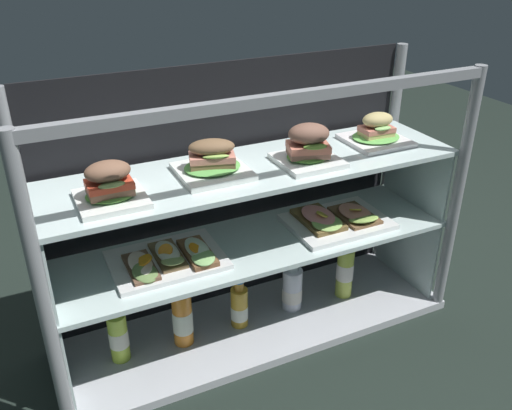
{
  "coord_description": "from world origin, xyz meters",
  "views": [
    {
      "loc": [
        -0.66,
        -1.38,
        1.28
      ],
      "look_at": [
        0.0,
        0.0,
        0.49
      ],
      "focal_mm": 38.37,
      "sensor_mm": 36.0,
      "label": 1
    }
  ],
  "objects_px": {
    "juice_bottle_front_right_end": "(182,317)",
    "juice_bottle_back_right": "(345,271)",
    "plated_roll_sandwich_far_left": "(376,133)",
    "juice_bottle_front_second": "(118,336)",
    "juice_bottle_tucked_behind": "(292,289)",
    "plated_roll_sandwich_mid_left": "(308,148)",
    "plated_roll_sandwich_left_of_center": "(212,162)",
    "plated_roll_sandwich_near_left_corner": "(110,186)",
    "open_sandwich_tray_mid_right": "(336,219)",
    "juice_bottle_near_post": "(239,307)",
    "open_sandwich_tray_far_right": "(169,259)"
  },
  "relations": [
    {
      "from": "juice_bottle_front_right_end",
      "to": "juice_bottle_back_right",
      "type": "height_order",
      "value": "juice_bottle_front_right_end"
    },
    {
      "from": "plated_roll_sandwich_far_left",
      "to": "juice_bottle_back_right",
      "type": "relative_size",
      "value": 0.79
    },
    {
      "from": "juice_bottle_front_second",
      "to": "juice_bottle_tucked_behind",
      "type": "relative_size",
      "value": 1.05
    },
    {
      "from": "plated_roll_sandwich_mid_left",
      "to": "juice_bottle_tucked_behind",
      "type": "bearing_deg",
      "value": 91.48
    },
    {
      "from": "plated_roll_sandwich_left_of_center",
      "to": "plated_roll_sandwich_far_left",
      "type": "bearing_deg",
      "value": 0.84
    },
    {
      "from": "plated_roll_sandwich_near_left_corner",
      "to": "juice_bottle_front_right_end",
      "type": "height_order",
      "value": "plated_roll_sandwich_near_left_corner"
    },
    {
      "from": "plated_roll_sandwich_near_left_corner",
      "to": "juice_bottle_front_second",
      "type": "distance_m",
      "value": 0.55
    },
    {
      "from": "plated_roll_sandwich_left_of_center",
      "to": "open_sandwich_tray_mid_right",
      "type": "distance_m",
      "value": 0.52
    },
    {
      "from": "plated_roll_sandwich_mid_left",
      "to": "plated_roll_sandwich_far_left",
      "type": "relative_size",
      "value": 0.94
    },
    {
      "from": "plated_roll_sandwich_left_of_center",
      "to": "juice_bottle_tucked_behind",
      "type": "bearing_deg",
      "value": 3.03
    },
    {
      "from": "plated_roll_sandwich_near_left_corner",
      "to": "plated_roll_sandwich_far_left",
      "type": "relative_size",
      "value": 0.91
    },
    {
      "from": "juice_bottle_back_right",
      "to": "juice_bottle_tucked_behind",
      "type": "bearing_deg",
      "value": 174.85
    },
    {
      "from": "plated_roll_sandwich_left_of_center",
      "to": "plated_roll_sandwich_mid_left",
      "type": "bearing_deg",
      "value": -9.08
    },
    {
      "from": "juice_bottle_front_right_end",
      "to": "juice_bottle_back_right",
      "type": "xyz_separation_m",
      "value": [
        0.63,
        -0.01,
        0.01
      ]
    },
    {
      "from": "juice_bottle_front_right_end",
      "to": "juice_bottle_back_right",
      "type": "bearing_deg",
      "value": -1.0
    },
    {
      "from": "juice_bottle_front_second",
      "to": "plated_roll_sandwich_far_left",
      "type": "bearing_deg",
      "value": -0.76
    },
    {
      "from": "juice_bottle_near_post",
      "to": "juice_bottle_tucked_behind",
      "type": "distance_m",
      "value": 0.21
    },
    {
      "from": "plated_roll_sandwich_mid_left",
      "to": "juice_bottle_front_right_end",
      "type": "bearing_deg",
      "value": 172.56
    },
    {
      "from": "open_sandwich_tray_mid_right",
      "to": "juice_bottle_tucked_behind",
      "type": "height_order",
      "value": "open_sandwich_tray_mid_right"
    },
    {
      "from": "juice_bottle_back_right",
      "to": "plated_roll_sandwich_far_left",
      "type": "bearing_deg",
      "value": 8.25
    },
    {
      "from": "plated_roll_sandwich_far_left",
      "to": "juice_bottle_tucked_behind",
      "type": "bearing_deg",
      "value": 178.67
    },
    {
      "from": "juice_bottle_front_right_end",
      "to": "open_sandwich_tray_far_right",
      "type": "bearing_deg",
      "value": -153.86
    },
    {
      "from": "juice_bottle_front_right_end",
      "to": "juice_bottle_tucked_behind",
      "type": "bearing_deg",
      "value": 1.13
    },
    {
      "from": "plated_roll_sandwich_near_left_corner",
      "to": "plated_roll_sandwich_mid_left",
      "type": "xyz_separation_m",
      "value": [
        0.6,
        0.0,
        0.01
      ]
    },
    {
      "from": "plated_roll_sandwich_mid_left",
      "to": "plated_roll_sandwich_near_left_corner",
      "type": "bearing_deg",
      "value": -179.65
    },
    {
      "from": "plated_roll_sandwich_near_left_corner",
      "to": "plated_roll_sandwich_mid_left",
      "type": "distance_m",
      "value": 0.6
    },
    {
      "from": "open_sandwich_tray_far_right",
      "to": "open_sandwich_tray_mid_right",
      "type": "bearing_deg",
      "value": -1.05
    },
    {
      "from": "plated_roll_sandwich_left_of_center",
      "to": "open_sandwich_tray_mid_right",
      "type": "bearing_deg",
      "value": -2.52
    },
    {
      "from": "juice_bottle_front_right_end",
      "to": "juice_bottle_tucked_behind",
      "type": "relative_size",
      "value": 1.23
    },
    {
      "from": "plated_roll_sandwich_mid_left",
      "to": "open_sandwich_tray_far_right",
      "type": "height_order",
      "value": "plated_roll_sandwich_mid_left"
    },
    {
      "from": "plated_roll_sandwich_near_left_corner",
      "to": "plated_roll_sandwich_far_left",
      "type": "distance_m",
      "value": 0.9
    },
    {
      "from": "open_sandwich_tray_mid_right",
      "to": "juice_bottle_near_post",
      "type": "bearing_deg",
      "value": 175.39
    },
    {
      "from": "plated_roll_sandwich_far_left",
      "to": "open_sandwich_tray_far_right",
      "type": "height_order",
      "value": "plated_roll_sandwich_far_left"
    },
    {
      "from": "plated_roll_sandwich_mid_left",
      "to": "plated_roll_sandwich_far_left",
      "type": "bearing_deg",
      "value": 10.66
    },
    {
      "from": "plated_roll_sandwich_far_left",
      "to": "juice_bottle_near_post",
      "type": "height_order",
      "value": "plated_roll_sandwich_far_left"
    },
    {
      "from": "plated_roll_sandwich_mid_left",
      "to": "juice_bottle_back_right",
      "type": "bearing_deg",
      "value": 11.62
    },
    {
      "from": "juice_bottle_front_right_end",
      "to": "juice_bottle_tucked_behind",
      "type": "distance_m",
      "value": 0.42
    },
    {
      "from": "plated_roll_sandwich_near_left_corner",
      "to": "juice_bottle_back_right",
      "type": "xyz_separation_m",
      "value": [
        0.81,
        0.05,
        -0.53
      ]
    },
    {
      "from": "plated_roll_sandwich_mid_left",
      "to": "open_sandwich_tray_far_right",
      "type": "xyz_separation_m",
      "value": [
        -0.45,
        0.04,
        -0.3
      ]
    },
    {
      "from": "plated_roll_sandwich_near_left_corner",
      "to": "plated_roll_sandwich_left_of_center",
      "type": "xyz_separation_m",
      "value": [
        0.31,
        0.05,
        -0.01
      ]
    },
    {
      "from": "open_sandwich_tray_mid_right",
      "to": "juice_bottle_front_second",
      "type": "height_order",
      "value": "open_sandwich_tray_mid_right"
    },
    {
      "from": "plated_roll_sandwich_left_of_center",
      "to": "juice_bottle_near_post",
      "type": "relative_size",
      "value": 1.06
    },
    {
      "from": "plated_roll_sandwich_left_of_center",
      "to": "open_sandwich_tray_far_right",
      "type": "height_order",
      "value": "plated_roll_sandwich_left_of_center"
    },
    {
      "from": "open_sandwich_tray_far_right",
      "to": "juice_bottle_front_second",
      "type": "distance_m",
      "value": 0.31
    },
    {
      "from": "juice_bottle_near_post",
      "to": "juice_bottle_back_right",
      "type": "distance_m",
      "value": 0.43
    },
    {
      "from": "open_sandwich_tray_mid_right",
      "to": "juice_bottle_tucked_behind",
      "type": "bearing_deg",
      "value": 166.38
    },
    {
      "from": "open_sandwich_tray_mid_right",
      "to": "juice_bottle_near_post",
      "type": "relative_size",
      "value": 1.78
    },
    {
      "from": "open_sandwich_tray_mid_right",
      "to": "juice_bottle_tucked_behind",
      "type": "relative_size",
      "value": 1.66
    },
    {
      "from": "juice_bottle_front_right_end",
      "to": "juice_bottle_tucked_behind",
      "type": "height_order",
      "value": "juice_bottle_front_right_end"
    },
    {
      "from": "open_sandwich_tray_mid_right",
      "to": "juice_bottle_back_right",
      "type": "bearing_deg",
      "value": 12.58
    }
  ]
}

